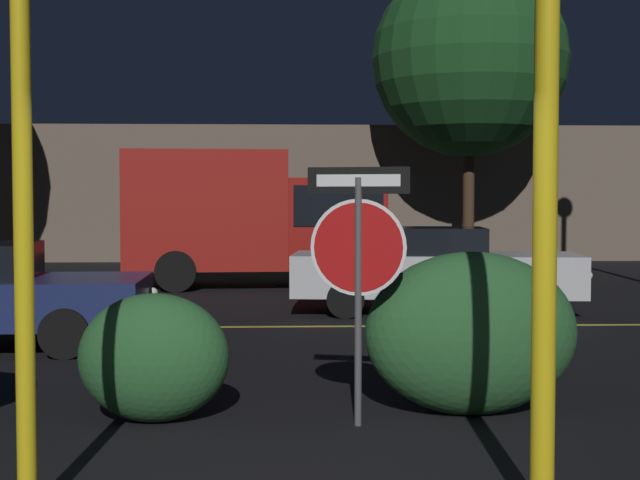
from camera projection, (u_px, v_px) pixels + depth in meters
The scene contains 10 objects.
road_center_stripe at pixel (288, 326), 13.12m from camera, with size 41.66×0.12×0.01m, color gold.
stop_sign at pixel (358, 246), 7.32m from camera, with size 0.83×0.22×2.14m.
yellow_pole_left at pixel (23, 216), 5.16m from camera, with size 0.11×0.11×3.56m, color yellow.
yellow_pole_right at pixel (544, 257), 5.15m from camera, with size 0.14×0.14×3.09m, color yellow.
hedge_bush_2 at pixel (154, 358), 7.49m from camera, with size 1.27×0.77×1.09m, color #285B2D.
hedge_bush_3 at pixel (471, 333), 7.74m from camera, with size 1.86×0.90×1.43m, color #285B2D.
passing_car_3 at pixel (434, 269), 14.74m from camera, with size 4.90×2.14×1.41m.
delivery_truck at pixel (255, 214), 19.22m from camera, with size 5.59×2.73×2.90m.
tree_0 at pixel (470, 60), 24.53m from camera, with size 5.39×5.39×8.43m.
building_backdrop at pixel (245, 194), 28.15m from camera, with size 30.49×3.05×4.11m, color #6B5B4C.
Camera 1 is at (-0.02, -5.02, 1.88)m, focal length 50.00 mm.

